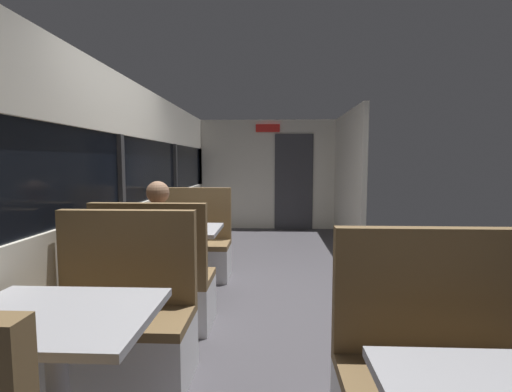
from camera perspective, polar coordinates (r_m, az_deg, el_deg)
The scene contains 10 objects.
ground_plane at distance 3.96m, azimuth 0.91°, elevation -15.98°, with size 3.30×9.20×0.02m, color #423F44.
carriage_window_panel_left at distance 4.02m, azimuth -20.22°, elevation 0.41°, with size 0.09×8.48×2.30m.
carriage_end_bulkhead at distance 7.89m, azimuth 2.23°, elevation 3.20°, with size 2.90×0.11×2.30m.
carriage_aisle_panel_right at distance 6.83m, azimuth 13.93°, elevation 2.82°, with size 0.08×2.40×2.30m, color beige.
dining_table_near_window at distance 2.05m, azimuth -28.44°, elevation -18.06°, with size 0.90×0.70×0.74m.
bench_near_window_facing_entry at distance 2.74m, azimuth -20.18°, elevation -18.72°, with size 0.95×0.50×1.10m.
dining_table_mid_window at distance 3.98m, azimuth -12.11°, elevation -6.25°, with size 0.90×0.70×0.74m.
bench_mid_window_facing_end at distance 3.41m, azimuth -15.06°, elevation -13.70°, with size 0.95×0.50×1.10m.
bench_mid_window_facing_entry at distance 4.71m, azimuth -9.87°, elevation -8.28°, with size 0.95×0.50×1.10m.
seated_passenger at distance 3.42m, azimuth -14.77°, elevation -10.00°, with size 0.47×0.55×1.26m.
Camera 1 is at (0.10, -3.69, 1.43)m, focal length 26.08 mm.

